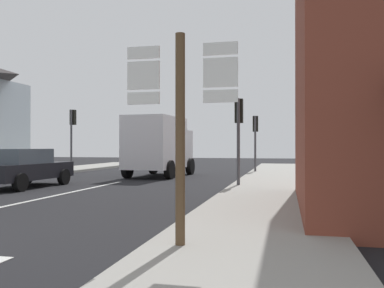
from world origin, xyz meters
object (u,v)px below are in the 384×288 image
object	(u,v)px
delivery_truck	(159,145)
route_sign_post	(180,122)
sedan_far	(23,167)
traffic_light_near_right	(239,122)
traffic_light_far_left	(72,126)
traffic_light_far_right	(255,131)

from	to	relation	value
delivery_truck	route_sign_post	bearing A→B (deg)	-71.49
sedan_far	delivery_truck	size ratio (longest dim) A/B	0.83
traffic_light_near_right	traffic_light_far_left	xyz separation A→B (m)	(-10.78, 7.13, 0.31)
sedan_far	route_sign_post	distance (m)	11.62
sedan_far	traffic_light_near_right	xyz separation A→B (m)	(8.04, 1.58, 1.72)
traffic_light_near_right	traffic_light_far_left	bearing A→B (deg)	146.54
sedan_far	delivery_truck	xyz separation A→B (m)	(3.34, 6.63, 0.89)
delivery_truck	traffic_light_far_right	xyz separation A→B (m)	(4.69, 3.51, 0.80)
route_sign_post	traffic_light_far_right	distance (m)	18.24
sedan_far	traffic_light_near_right	bearing A→B (deg)	11.12
traffic_light_far_left	traffic_light_near_right	bearing A→B (deg)	-33.46
route_sign_post	traffic_light_far_left	size ratio (longest dim) A/B	0.85
sedan_far	traffic_light_near_right	distance (m)	8.37
traffic_light_near_right	traffic_light_far_right	world-z (taller)	traffic_light_near_right
sedan_far	delivery_truck	world-z (taller)	delivery_truck
delivery_truck	traffic_light_near_right	world-z (taller)	traffic_light_near_right
traffic_light_far_left	traffic_light_far_right	world-z (taller)	traffic_light_far_left
sedan_far	traffic_light_far_right	size ratio (longest dim) A/B	1.28
sedan_far	traffic_light_far_left	size ratio (longest dim) A/B	1.13
traffic_light_far_right	traffic_light_far_left	bearing A→B (deg)	-172.43
sedan_far	traffic_light_near_right	world-z (taller)	traffic_light_near_right
route_sign_post	traffic_light_far_left	world-z (taller)	traffic_light_far_left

